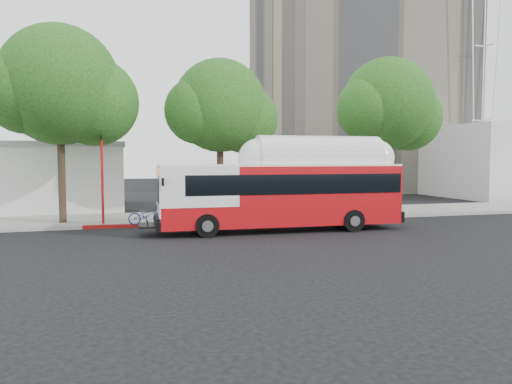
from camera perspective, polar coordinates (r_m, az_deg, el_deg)
ground at (r=21.78m, az=1.72°, el=-4.85°), size 120.00×120.00×0.00m
sidewalk at (r=27.98m, az=-2.29°, el=-2.73°), size 60.00×5.00×0.15m
curb_strip at (r=25.48m, az=-0.92°, el=-3.39°), size 60.00×0.30×0.15m
red_curb_segment at (r=24.89m, az=-7.63°, el=-3.59°), size 10.00×0.32×0.16m
street_tree_left at (r=26.37m, az=-20.50°, el=10.84°), size 6.67×5.80×9.74m
street_tree_mid at (r=27.35m, az=-3.33°, el=9.35°), size 5.75×5.00×8.62m
street_tree_right at (r=30.95m, az=15.45°, el=9.24°), size 6.21×5.40×9.18m
apartment_tower at (r=56.19m, az=11.21°, el=18.63°), size 18.00×18.00×37.00m
transit_bus at (r=22.67m, az=3.04°, el=-0.37°), size 11.81×2.74×3.48m
signal_pole at (r=24.92m, az=-17.16°, el=1.30°), size 0.12×0.42×4.39m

